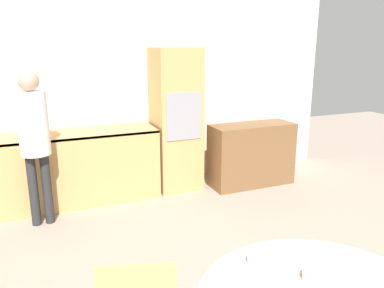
{
  "coord_description": "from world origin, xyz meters",
  "views": [
    {
      "loc": [
        -1.15,
        -0.06,
        1.88
      ],
      "look_at": [
        -0.01,
        2.63,
        1.11
      ],
      "focal_mm": 35.0,
      "sensor_mm": 36.0,
      "label": 1
    }
  ],
  "objects": [
    {
      "name": "wall_back",
      "position": [
        0.0,
        4.86,
        1.3
      ],
      "size": [
        6.12,
        0.05,
        2.6
      ],
      "color": "silver",
      "rests_on": "ground_plane"
    },
    {
      "name": "person_standing",
      "position": [
        -1.19,
        4.02,
        1.03
      ],
      "size": [
        0.3,
        0.3,
        1.65
      ],
      "color": "#262628",
      "rests_on": "ground_plane"
    },
    {
      "name": "bowl_centre",
      "position": [
        0.05,
        1.18,
        0.78
      ],
      "size": [
        0.15,
        0.15,
        0.04
      ],
      "color": "beige",
      "rests_on": "dining_table"
    },
    {
      "name": "bowl_near",
      "position": [
        -0.13,
        1.41,
        0.79
      ],
      "size": [
        0.16,
        0.16,
        0.04
      ],
      "color": "silver",
      "rests_on": "dining_table"
    },
    {
      "name": "oven_unit",
      "position": [
        0.55,
        4.52,
        0.93
      ],
      "size": [
        0.58,
        0.59,
        1.87
      ],
      "color": "tan",
      "rests_on": "ground_plane"
    },
    {
      "name": "sideboard",
      "position": [
        1.54,
        4.19,
        0.43
      ],
      "size": [
        1.17,
        0.45,
        0.86
      ],
      "color": "brown",
      "rests_on": "ground_plane"
    },
    {
      "name": "kitchen_counter",
      "position": [
        -0.99,
        4.51,
        0.45
      ],
      "size": [
        2.44,
        0.6,
        0.88
      ],
      "color": "tan",
      "rests_on": "ground_plane"
    }
  ]
}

